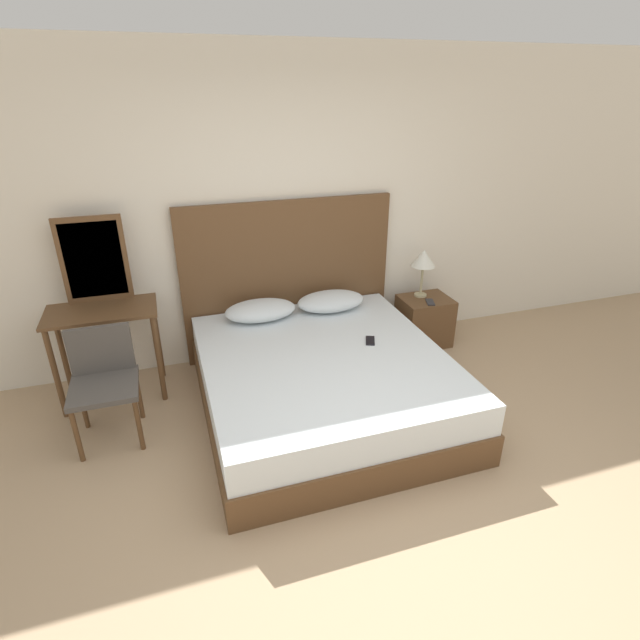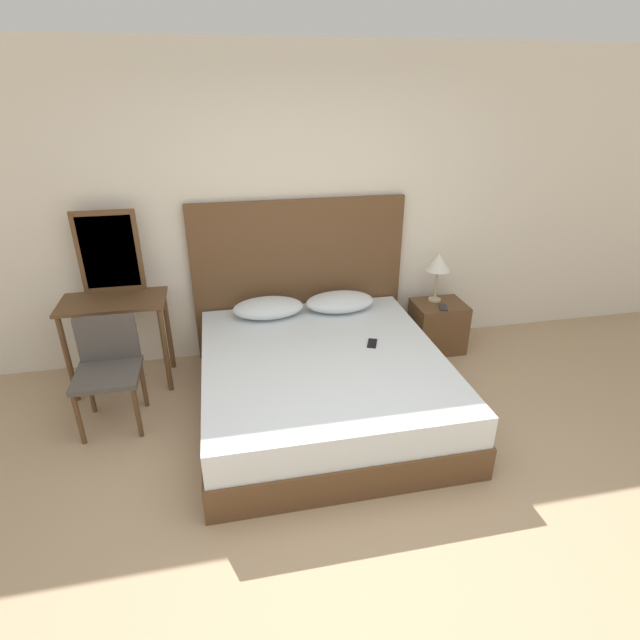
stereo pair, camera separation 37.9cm
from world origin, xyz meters
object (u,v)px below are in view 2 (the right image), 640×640
at_px(vanity_desk, 116,318).
at_px(chair, 108,364).
at_px(bed, 323,383).
at_px(table_lamp, 438,264).
at_px(nightstand, 437,326).
at_px(phone_on_nightstand, 443,307).
at_px(phone_on_bed, 372,343).

relative_size(vanity_desk, chair, 1.02).
bearing_deg(chair, vanity_desk, 89.77).
distance_m(bed, chair, 1.62).
bearing_deg(vanity_desk, table_lamp, 2.24).
relative_size(bed, table_lamp, 4.34).
distance_m(bed, table_lamp, 1.65).
bearing_deg(nightstand, chair, -169.24).
relative_size(table_lamp, phone_on_nightstand, 2.86).
bearing_deg(phone_on_bed, chair, 176.80).
bearing_deg(nightstand, bed, -149.76).
relative_size(bed, phone_on_bed, 12.33).
distance_m(bed, phone_on_nightstand, 1.47).
xyz_separation_m(table_lamp, phone_on_nightstand, (0.01, -0.18, -0.37)).
bearing_deg(vanity_desk, phone_on_nightstand, -1.29).
distance_m(phone_on_bed, table_lamp, 1.19).
distance_m(nightstand, table_lamp, 0.62).
bearing_deg(phone_on_nightstand, table_lamp, 93.25).
height_order(phone_on_nightstand, vanity_desk, vanity_desk).
height_order(nightstand, table_lamp, table_lamp).
height_order(bed, phone_on_nightstand, same).
relative_size(bed, phone_on_nightstand, 12.39).
bearing_deg(phone_on_bed, vanity_desk, 162.66).
relative_size(bed, vanity_desk, 2.45).
xyz_separation_m(nightstand, vanity_desk, (-2.89, -0.03, 0.38)).
distance_m(phone_on_bed, nightstand, 1.13).
bearing_deg(nightstand, vanity_desk, -179.33).
height_order(phone_on_bed, table_lamp, table_lamp).
distance_m(bed, nightstand, 1.51).
xyz_separation_m(phone_on_nightstand, vanity_desk, (-2.88, 0.06, 0.14)).
bearing_deg(bed, chair, 172.53).
distance_m(nightstand, chair, 2.96).
bearing_deg(phone_on_bed, bed, -167.24).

